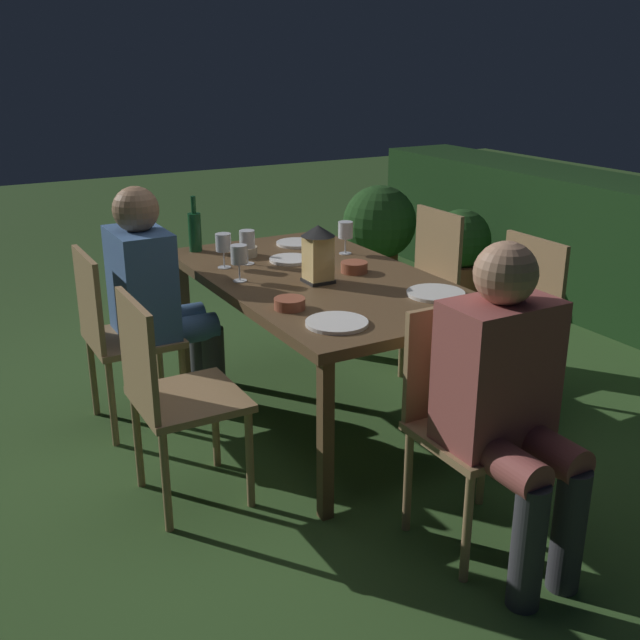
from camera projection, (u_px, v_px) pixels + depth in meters
name	position (u px, v px, depth m)	size (l,w,h in m)	color
ground_plane	(320.00, 415.00, 3.79)	(16.00, 16.00, 0.00)	#385B28
dining_table	(320.00, 287.00, 3.56)	(1.68, 0.96, 0.72)	brown
chair_side_right_a	(420.00, 279.00, 4.34)	(0.42, 0.40, 0.87)	#9E7A51
chair_side_left_a	(118.00, 331.00, 3.53)	(0.42, 0.40, 0.87)	#9E7A51
person_in_blue	(156.00, 294.00, 3.57)	(0.38, 0.47, 1.15)	#426699
chair_head_far	(468.00, 414.00, 2.73)	(0.40, 0.42, 0.87)	#9E7A51
person_in_rust	(509.00, 396.00, 2.52)	(0.48, 0.38, 1.15)	#9E4C47
chair_side_left_b	(171.00, 391.00, 2.91)	(0.42, 0.40, 0.87)	#9E7A51
chair_side_right_b	(512.00, 317.00, 3.71)	(0.42, 0.40, 0.87)	#9E7A51
lantern_centerpiece	(318.00, 251.00, 3.41)	(0.15, 0.15, 0.27)	black
green_bottle_on_table	(195.00, 231.00, 3.96)	(0.07, 0.07, 0.29)	#144723
wine_glass_a	(223.00, 244.00, 3.65)	(0.08, 0.08, 0.17)	silver
wine_glass_b	(247.00, 241.00, 3.71)	(0.08, 0.08, 0.17)	silver
wine_glass_c	(239.00, 256.00, 3.43)	(0.08, 0.08, 0.17)	silver
wine_glass_d	(346.00, 232.00, 3.90)	(0.08, 0.08, 0.17)	silver
plate_a	(436.00, 293.00, 3.27)	(0.25, 0.25, 0.01)	white
plate_b	(337.00, 323.00, 2.92)	(0.24, 0.24, 0.01)	white
plate_c	(290.00, 259.00, 3.80)	(0.21, 0.21, 0.01)	white
plate_d	(296.00, 243.00, 4.12)	(0.21, 0.21, 0.01)	white
bowl_olives	(354.00, 267.00, 3.60)	(0.13, 0.13, 0.05)	#9E5138
bowl_bread	(290.00, 303.00, 3.09)	(0.13, 0.13, 0.04)	#9E5138
bowl_salad	(244.00, 251.00, 3.88)	(0.14, 0.14, 0.05)	#BCAD8E
potted_plant_by_hedge	(379.00, 227.00, 5.83)	(0.57, 0.57, 0.76)	brown
potted_plant_corner	(460.00, 252.00, 5.44)	(0.43, 0.43, 0.66)	brown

